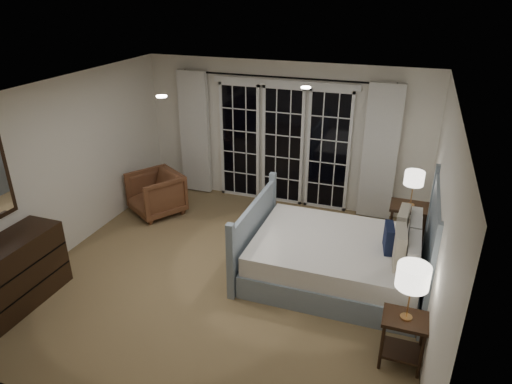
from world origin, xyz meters
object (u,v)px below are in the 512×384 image
(dresser, at_px, (15,272))
(bed, at_px, (340,257))
(nightstand_right, at_px, (408,220))
(lamp_left, at_px, (413,277))
(armchair, at_px, (156,194))
(nightstand_left, at_px, (403,334))
(lamp_right, at_px, (414,179))

(dresser, bearing_deg, bed, 26.27)
(nightstand_right, xyz_separation_m, dresser, (-4.44, -2.92, -0.03))
(nightstand_right, height_order, lamp_left, lamp_left)
(nightstand_right, relative_size, armchair, 0.88)
(nightstand_left, xyz_separation_m, dresser, (-4.51, -0.51, 0.05))
(lamp_left, bearing_deg, nightstand_left, 143.13)
(nightstand_right, bearing_deg, armchair, -177.01)
(nightstand_left, distance_m, nightstand_right, 2.41)
(armchair, bearing_deg, lamp_right, 35.41)
(bed, relative_size, dresser, 1.89)
(nightstand_left, distance_m, dresser, 4.54)
(bed, distance_m, lamp_right, 1.59)
(nightstand_right, bearing_deg, nightstand_left, -88.25)
(nightstand_left, relative_size, lamp_right, 1.11)
(lamp_left, xyz_separation_m, dresser, (-4.51, -0.51, -0.64))
(nightstand_left, bearing_deg, nightstand_right, 91.75)
(lamp_right, relative_size, armchair, 0.66)
(lamp_right, height_order, armchair, lamp_right)
(nightstand_left, height_order, nightstand_right, nightstand_right)
(nightstand_right, bearing_deg, lamp_left, -88.25)
(lamp_right, xyz_separation_m, dresser, (-4.44, -2.92, -0.69))
(lamp_left, distance_m, armchair, 4.77)
(bed, relative_size, nightstand_right, 3.31)
(armchair, height_order, dresser, dresser)
(nightstand_left, relative_size, dresser, 0.48)
(nightstand_left, relative_size, nightstand_right, 0.83)
(bed, height_order, lamp_right, bed)
(bed, xyz_separation_m, dresser, (-3.64, -1.80, 0.10))
(lamp_left, xyz_separation_m, armchair, (-4.18, 2.20, -0.72))
(armchair, bearing_deg, nightstand_right, 35.41)
(lamp_left, height_order, armchair, lamp_left)
(armchair, bearing_deg, nightstand_left, 4.68)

